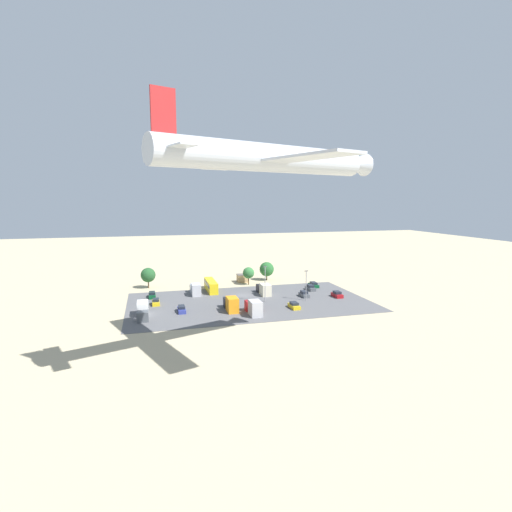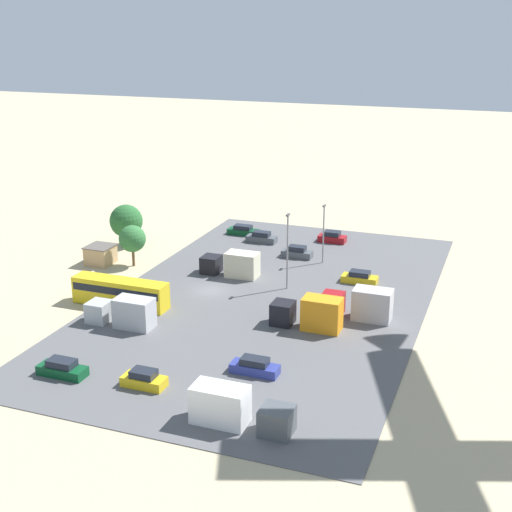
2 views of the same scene
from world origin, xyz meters
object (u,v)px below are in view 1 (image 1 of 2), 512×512
Objects in this scene: parked_car_6 at (294,306)px; parked_truck_4 at (254,308)px; parked_car_0 at (310,288)px; parked_car_3 at (304,294)px; airplane at (276,158)px; parked_car_2 at (314,285)px; parked_truck_0 at (264,289)px; parked_truck_3 at (195,289)px; parked_truck_1 at (143,311)px; shed_building at (243,278)px; parked_car_1 at (182,309)px; parked_car_5 at (337,295)px; bus at (211,285)px; parked_truck_2 at (231,304)px; parked_car_4 at (152,295)px; parked_car_7 at (156,302)px.

parked_car_6 is 0.58× the size of parked_truck_4.
parked_car_0 is 1.05× the size of parked_car_3.
parked_car_2 is at bearing 130.58° from airplane.
parked_car_3 is at bearing 35.96° from parked_truck_4.
parked_truck_3 is (18.90, -5.00, 0.03)m from parked_truck_0.
parked_truck_0 is 35.93m from parked_truck_1.
airplane is (-20.99, 33.76, 31.53)m from parked_truck_1.
shed_building is 0.80× the size of parked_car_1.
parked_car_2 is 18.52m from parked_truck_0.
bus is at bearing -27.05° from parked_car_5.
parked_truck_2 is 1.00× the size of parked_truck_3.
parked_car_6 is at bearing -78.87° from parked_truck_0.
parked_truck_1 is at bearing 82.94° from parked_car_4.
parked_truck_3 is at bearing -5.81° from parked_car_0.
parked_car_5 is at bearing -19.44° from parked_truck_3.
bus is at bearing 40.49° from shed_building.
parked_car_2 is 13.91m from parked_car_5.
parked_truck_2 is at bearing 29.73° from parked_car_0.
parked_truck_2 reaches higher than bus.
parked_car_4 reaches higher than parked_car_7.
parked_truck_3 is at bearing 167.16° from airplane.
shed_building is at bearing 80.79° from parked_truck_4.
parked_truck_2 is at bearing 134.73° from parked_car_4.
airplane is at bearing 60.70° from parked_car_2.
parked_car_7 is (48.76, -4.71, -0.02)m from parked_car_5.
parked_truck_4 is at bearing 158.51° from parked_car_1.
parked_car_4 is at bearing -68.15° from parked_car_1.
shed_building is at bearing -63.93° from parked_car_3.
parked_car_0 is 0.59× the size of parked_truck_2.
parked_car_7 is 20.53m from parked_truck_2.
bus is at bearing -130.89° from parked_truck_1.
parked_truck_2 is 0.19× the size of airplane.
airplane is (-1.76, 55.96, 31.32)m from bus.
parked_car_0 is 0.52× the size of parked_truck_1.
parked_car_5 is 0.54× the size of parked_truck_0.
parked_car_0 is 0.95× the size of parked_car_4.
parked_truck_2 is (15.57, -1.88, 1.00)m from parked_car_6.
parked_truck_4 is (25.54, 24.10, 1.00)m from parked_car_2.
bus is 22.93m from parked_car_1.
parked_car_1 reaches higher than parked_car_2.
parked_car_0 reaches higher than parked_car_6.
parked_car_4 is at bearing -97.06° from parked_truck_1.
parked_car_4 is at bearing -3.78° from parked_car_0.
parked_car_0 is 50.48m from parked_truck_1.
parked_truck_1 is at bearing 6.08° from parked_car_5.
parked_truck_2 reaches higher than parked_car_5.
parked_car_2 is 35.94m from parked_truck_2.
parked_truck_3 is (-5.32, -17.08, 0.85)m from parked_car_1.
parked_truck_3 is (36.54, 0.60, 0.88)m from parked_car_2.
parked_truck_4 is 0.20× the size of airplane.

